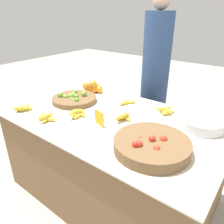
% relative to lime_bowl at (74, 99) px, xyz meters
% --- Properties ---
extents(ground_plane, '(12.00, 12.00, 0.00)m').
position_rel_lime_bowl_xyz_m(ground_plane, '(0.49, -0.05, -0.81)').
color(ground_plane, '#ADA599').
extents(market_table, '(1.77, 1.06, 0.78)m').
position_rel_lime_bowl_xyz_m(market_table, '(0.49, -0.05, -0.42)').
color(market_table, brown).
rests_on(market_table, ground_plane).
extents(lime_bowl, '(0.41, 0.41, 0.09)m').
position_rel_lime_bowl_xyz_m(lime_bowl, '(0.00, 0.00, 0.00)').
color(lime_bowl, brown).
rests_on(lime_bowl, market_table).
extents(tomato_basket, '(0.47, 0.47, 0.11)m').
position_rel_lime_bowl_xyz_m(tomato_basket, '(0.96, -0.26, 0.01)').
color(tomato_basket, brown).
rests_on(tomato_basket, market_table).
extents(orange_pile, '(0.22, 0.19, 0.13)m').
position_rel_lime_bowl_xyz_m(orange_pile, '(-0.05, 0.31, 0.02)').
color(orange_pile, orange).
rests_on(orange_pile, market_table).
extents(metal_bowl, '(0.34, 0.34, 0.07)m').
position_rel_lime_bowl_xyz_m(metal_bowl, '(1.11, 0.23, 0.01)').
color(metal_bowl, silver).
rests_on(metal_bowl, market_table).
extents(price_sign, '(0.12, 0.04, 0.11)m').
position_rel_lime_bowl_xyz_m(price_sign, '(0.50, -0.21, 0.03)').
color(price_sign, orange).
rests_on(price_sign, market_table).
extents(banana_bunch_front_right, '(0.14, 0.19, 0.05)m').
position_rel_lime_bowl_xyz_m(banana_bunch_front_right, '(-0.20, -0.42, -0.00)').
color(banana_bunch_front_right, gold).
rests_on(banana_bunch_front_right, market_table).
extents(banana_bunch_middle_left, '(0.17, 0.13, 0.06)m').
position_rel_lime_bowl_xyz_m(banana_bunch_middle_left, '(0.12, -0.41, -0.00)').
color(banana_bunch_middle_left, gold).
rests_on(banana_bunch_middle_left, market_table).
extents(banana_bunch_middle_right, '(0.19, 0.17, 0.05)m').
position_rel_lime_bowl_xyz_m(banana_bunch_middle_right, '(0.79, 0.29, -0.01)').
color(banana_bunch_middle_right, gold).
rests_on(banana_bunch_middle_right, market_table).
extents(banana_bunch_front_center, '(0.11, 0.17, 0.03)m').
position_rel_lime_bowl_xyz_m(banana_bunch_front_center, '(0.42, 0.25, -0.01)').
color(banana_bunch_front_center, gold).
rests_on(banana_bunch_front_center, market_table).
extents(banana_bunch_back_center, '(0.13, 0.20, 0.06)m').
position_rel_lime_bowl_xyz_m(banana_bunch_back_center, '(0.59, -0.03, -0.00)').
color(banana_bunch_back_center, gold).
rests_on(banana_bunch_back_center, market_table).
extents(banana_bunch_front_left, '(0.16, 0.18, 0.06)m').
position_rel_lime_bowl_xyz_m(banana_bunch_front_left, '(0.26, -0.21, 0.00)').
color(banana_bunch_front_left, gold).
rests_on(banana_bunch_front_left, market_table).
extents(vendor_person, '(0.30, 0.30, 1.73)m').
position_rel_lime_bowl_xyz_m(vendor_person, '(0.40, 0.85, 0.00)').
color(vendor_person, navy).
rests_on(vendor_person, ground_plane).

